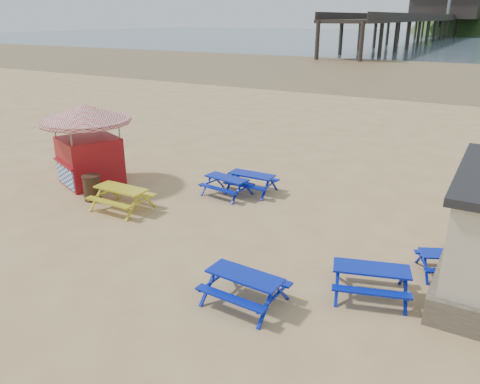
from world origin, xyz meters
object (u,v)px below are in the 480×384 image
Objects in this scene: picnic_table_blue_b at (252,183)px; ice_cream_kiosk at (87,134)px; litter_bin at (92,188)px; picnic_table_yellow at (122,198)px; picnic_table_blue_a at (227,186)px.

ice_cream_kiosk is (-6.50, -2.41, 1.74)m from picnic_table_blue_b.
picnic_table_blue_b is 1.86× the size of litter_bin.
picnic_table_blue_a is at bearing 50.67° from picnic_table_yellow.
picnic_table_yellow is (-2.60, -3.19, 0.05)m from picnic_table_blue_a.
ice_cream_kiosk reaches higher than litter_bin.
picnic_table_blue_a is at bearing 37.78° from ice_cream_kiosk.
ice_cream_kiosk reaches higher than picnic_table_yellow.
litter_bin is at bearing -136.69° from picnic_table_blue_a.
ice_cream_kiosk is 2.68m from litter_bin.
picnic_table_yellow is at bearing -3.82° from ice_cream_kiosk.
picnic_table_blue_a is 0.96× the size of picnic_table_yellow.
litter_bin is at bearing 175.45° from picnic_table_yellow.
litter_bin is at bearing -20.59° from ice_cream_kiosk.
picnic_table_yellow is at bearing -130.35° from picnic_table_blue_b.
picnic_table_blue_b is at bearing 42.73° from ice_cream_kiosk.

